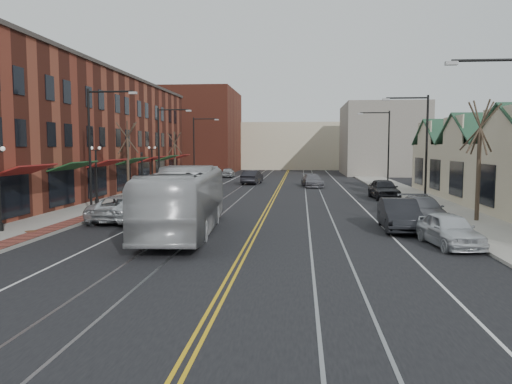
% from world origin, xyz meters
% --- Properties ---
extents(ground, '(160.00, 160.00, 0.00)m').
position_xyz_m(ground, '(0.00, 0.00, 0.00)').
color(ground, black).
rests_on(ground, ground).
extents(sidewalk_left, '(4.00, 120.00, 0.15)m').
position_xyz_m(sidewalk_left, '(-12.00, 20.00, 0.07)').
color(sidewalk_left, gray).
rests_on(sidewalk_left, ground).
extents(sidewalk_right, '(4.00, 120.00, 0.15)m').
position_xyz_m(sidewalk_right, '(12.00, 20.00, 0.07)').
color(sidewalk_right, gray).
rests_on(sidewalk_right, ground).
extents(building_left, '(10.00, 50.00, 11.00)m').
position_xyz_m(building_left, '(-19.00, 27.00, 5.50)').
color(building_left, maroon).
rests_on(building_left, ground).
extents(backdrop_left, '(14.00, 18.00, 14.00)m').
position_xyz_m(backdrop_left, '(-16.00, 70.00, 7.00)').
color(backdrop_left, maroon).
rests_on(backdrop_left, ground).
extents(backdrop_mid, '(22.00, 14.00, 9.00)m').
position_xyz_m(backdrop_mid, '(0.00, 85.00, 4.50)').
color(backdrop_mid, beige).
rests_on(backdrop_mid, ground).
extents(backdrop_right, '(12.00, 16.00, 11.00)m').
position_xyz_m(backdrop_right, '(15.00, 65.00, 5.50)').
color(backdrop_right, slate).
rests_on(backdrop_right, ground).
extents(streetlight_l_1, '(3.33, 0.25, 8.00)m').
position_xyz_m(streetlight_l_1, '(-11.05, 16.00, 5.03)').
color(streetlight_l_1, black).
rests_on(streetlight_l_1, sidewalk_left).
extents(streetlight_l_2, '(3.33, 0.25, 8.00)m').
position_xyz_m(streetlight_l_2, '(-11.05, 32.00, 5.03)').
color(streetlight_l_2, black).
rests_on(streetlight_l_2, sidewalk_left).
extents(streetlight_l_3, '(3.33, 0.25, 8.00)m').
position_xyz_m(streetlight_l_3, '(-11.05, 48.00, 5.03)').
color(streetlight_l_3, black).
rests_on(streetlight_l_3, sidewalk_left).
extents(streetlight_r_0, '(3.33, 0.25, 8.00)m').
position_xyz_m(streetlight_r_0, '(11.05, 6.00, 5.03)').
color(streetlight_r_0, black).
rests_on(streetlight_r_0, sidewalk_right).
extents(streetlight_r_1, '(3.33, 0.25, 8.00)m').
position_xyz_m(streetlight_r_1, '(11.05, 22.00, 5.03)').
color(streetlight_r_1, black).
rests_on(streetlight_r_1, sidewalk_right).
extents(streetlight_r_2, '(3.33, 0.25, 8.00)m').
position_xyz_m(streetlight_r_2, '(11.05, 38.00, 5.03)').
color(streetlight_r_2, black).
rests_on(streetlight_r_2, sidewalk_right).
extents(lamppost_l_2, '(0.84, 0.28, 4.27)m').
position_xyz_m(lamppost_l_2, '(-12.80, 20.00, 2.20)').
color(lamppost_l_2, black).
rests_on(lamppost_l_2, sidewalk_left).
extents(lamppost_l_3, '(0.84, 0.28, 4.27)m').
position_xyz_m(lamppost_l_3, '(-12.80, 34.00, 2.20)').
color(lamppost_l_3, black).
rests_on(lamppost_l_3, sidewalk_left).
extents(tree_left_near, '(1.78, 1.37, 6.48)m').
position_xyz_m(tree_left_near, '(-12.50, 26.00, 3.51)').
color(tree_left_near, '#382B21').
rests_on(tree_left_near, sidewalk_left).
extents(tree_left_far, '(1.66, 1.28, 6.02)m').
position_xyz_m(tree_left_far, '(-12.50, 42.00, 3.28)').
color(tree_left_far, '#382B21').
rests_on(tree_left_far, sidewalk_left).
extents(tree_right_mid, '(1.90, 1.46, 6.93)m').
position_xyz_m(tree_right_mid, '(12.50, 14.00, 3.75)').
color(tree_right_mid, '#382B21').
rests_on(tree_right_mid, sidewalk_right).
extents(manhole_far, '(0.60, 0.60, 0.02)m').
position_xyz_m(manhole_far, '(-11.20, 8.00, 0.16)').
color(manhole_far, '#592D19').
rests_on(manhole_far, sidewalk_left).
extents(traffic_signal, '(0.18, 0.15, 3.80)m').
position_xyz_m(traffic_signal, '(-10.60, 24.00, 2.35)').
color(traffic_signal, black).
rests_on(traffic_signal, sidewalk_left).
extents(transit_bus, '(3.66, 12.26, 3.37)m').
position_xyz_m(transit_bus, '(-3.52, 8.88, 1.68)').
color(transit_bus, '#B2B2B4').
rests_on(transit_bus, ground).
extents(parked_suv, '(2.90, 5.75, 1.56)m').
position_xyz_m(parked_suv, '(-8.10, 12.72, 0.78)').
color(parked_suv, silver).
rests_on(parked_suv, ground).
extents(parked_car_a, '(2.33, 4.61, 1.51)m').
position_xyz_m(parked_car_a, '(8.87, 6.73, 0.75)').
color(parked_car_a, silver).
rests_on(parked_car_a, ground).
extents(parked_car_b, '(1.92, 5.09, 1.66)m').
position_xyz_m(parked_car_b, '(7.50, 10.90, 0.83)').
color(parked_car_b, black).
rests_on(parked_car_b, ground).
extents(parked_car_c, '(2.21, 5.31, 1.53)m').
position_xyz_m(parked_car_c, '(9.30, 13.53, 0.77)').
color(parked_car_c, '#5C5D63').
rests_on(parked_car_c, ground).
extents(parked_car_d, '(2.32, 5.12, 1.70)m').
position_xyz_m(parked_car_d, '(9.30, 26.91, 0.85)').
color(parked_car_d, black).
rests_on(parked_car_d, ground).
extents(distant_car_left, '(2.30, 5.13, 1.63)m').
position_xyz_m(distant_car_left, '(-3.41, 42.78, 0.82)').
color(distant_car_left, black).
rests_on(distant_car_left, ground).
extents(distant_car_right, '(2.60, 5.14, 1.43)m').
position_xyz_m(distant_car_right, '(3.57, 39.00, 0.72)').
color(distant_car_right, slate).
rests_on(distant_car_right, ground).
extents(distant_car_far, '(1.72, 4.16, 1.41)m').
position_xyz_m(distant_car_far, '(-8.06, 55.04, 0.70)').
color(distant_car_far, '#9DA0A4').
rests_on(distant_car_far, ground).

